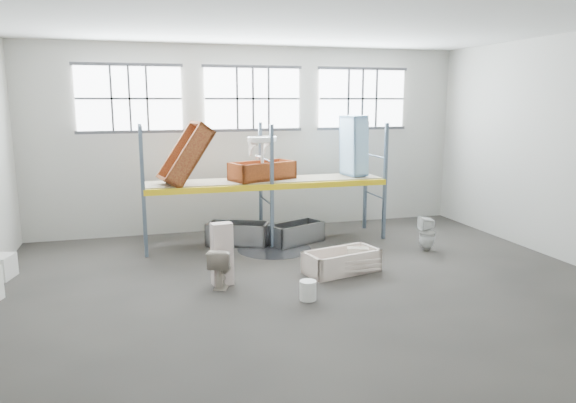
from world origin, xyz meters
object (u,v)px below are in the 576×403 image
object	(u,v)px
bucket	(308,290)
steel_tub_left	(238,233)
toilet_beige	(222,266)
toilet_white	(427,233)
steel_tub_right	(296,233)
blue_tub_upright	(354,146)
bathtub_beige	(342,261)
rust_tub_flat	(262,171)
cistern_tall	(222,254)

from	to	relation	value
bucket	steel_tub_left	bearing A→B (deg)	97.06
toilet_beige	toilet_white	world-z (taller)	toilet_white
steel_tub_left	steel_tub_right	bearing A→B (deg)	-11.41
blue_tub_upright	bucket	bearing A→B (deg)	-122.01
blue_tub_upright	bathtub_beige	bearing A→B (deg)	-116.62
steel_tub_right	bathtub_beige	bearing A→B (deg)	-84.12
toilet_beige	rust_tub_flat	xyz separation A→B (m)	(1.54, 3.04, 1.43)
blue_tub_upright	bucket	xyz separation A→B (m)	(-2.61, -4.18, -2.22)
toilet_beige	steel_tub_left	xyz separation A→B (m)	(0.87, 2.91, -0.11)
toilet_white	blue_tub_upright	bearing A→B (deg)	-141.06
bathtub_beige	rust_tub_flat	bearing A→B (deg)	95.90
cistern_tall	toilet_white	distance (m)	5.22
bathtub_beige	bucket	distance (m)	1.77
cistern_tall	bucket	xyz separation A→B (m)	(1.35, -1.25, -0.44)
bathtub_beige	rust_tub_flat	xyz separation A→B (m)	(-1.01, 2.90, 1.59)
steel_tub_right	toilet_beige	bearing A→B (deg)	-131.24
toilet_beige	bucket	bearing A→B (deg)	160.22
toilet_white	blue_tub_upright	distance (m)	2.97
bathtub_beige	cistern_tall	xyz separation A→B (m)	(-2.53, -0.07, 0.39)
toilet_beige	blue_tub_upright	bearing A→B (deg)	-122.25
toilet_beige	steel_tub_right	distance (m)	3.49
toilet_beige	rust_tub_flat	world-z (taller)	rust_tub_flat
cistern_tall	rust_tub_flat	size ratio (longest dim) A/B	0.77
cistern_tall	bucket	world-z (taller)	cistern_tall
cistern_tall	rust_tub_flat	world-z (taller)	rust_tub_flat
steel_tub_right	blue_tub_upright	bearing A→B (deg)	12.62
steel_tub_right	bucket	distance (m)	3.91
rust_tub_flat	steel_tub_right	bearing A→B (deg)	-28.73
toilet_beige	rust_tub_flat	distance (m)	3.70
steel_tub_right	rust_tub_flat	size ratio (longest dim) A/B	0.87
bathtub_beige	toilet_white	bearing A→B (deg)	7.07
cistern_tall	rust_tub_flat	distance (m)	3.54
steel_tub_left	rust_tub_flat	size ratio (longest dim) A/B	0.93
cistern_tall	blue_tub_upright	xyz separation A→B (m)	(3.97, 2.93, 1.78)
cistern_tall	steel_tub_right	distance (m)	3.44
bucket	steel_tub_right	bearing A→B (deg)	76.34
steel_tub_left	rust_tub_flat	distance (m)	1.69
cistern_tall	steel_tub_right	xyz separation A→B (m)	(2.28, 2.55, -0.36)
steel_tub_left	blue_tub_upright	distance (m)	3.77
bucket	rust_tub_flat	bearing A→B (deg)	87.72
steel_tub_right	blue_tub_upright	distance (m)	2.75
cistern_tall	toilet_white	bearing A→B (deg)	4.27
toilet_beige	steel_tub_left	size ratio (longest dim) A/B	0.52
toilet_beige	steel_tub_right	xyz separation A→B (m)	(2.30, 2.62, -0.13)
bucket	bathtub_beige	bearing A→B (deg)	48.23
cistern_tall	toilet_white	size ratio (longest dim) A/B	1.49
rust_tub_flat	bathtub_beige	bearing A→B (deg)	-70.74
toilet_beige	cistern_tall	size ratio (longest dim) A/B	0.63
blue_tub_upright	bucket	distance (m)	5.40
bathtub_beige	steel_tub_right	xyz separation A→B (m)	(-0.26, 2.48, 0.03)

